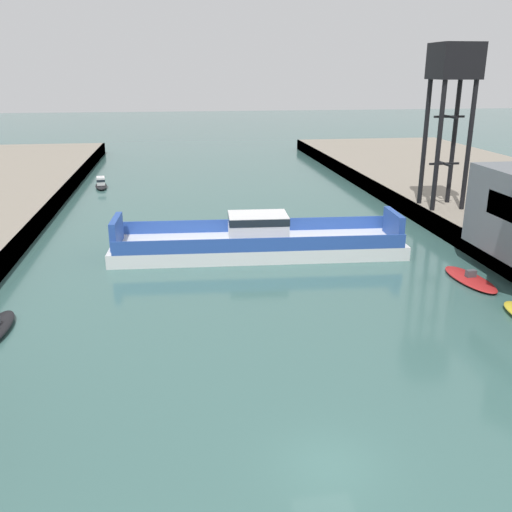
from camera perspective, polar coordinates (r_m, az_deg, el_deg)
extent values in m
plane|color=#3D6660|center=(23.04, 7.51, -20.52)|extent=(400.00, 400.00, 0.00)
cube|color=#4C4742|center=(46.06, 23.09, -0.21)|extent=(0.30, 140.00, 1.79)
cube|color=silver|center=(46.20, 0.19, 0.91)|extent=(24.07, 7.28, 1.10)
cube|color=#284CA3|center=(48.70, -0.12, 3.18)|extent=(22.80, 1.35, 1.10)
cube|color=#284CA3|center=(43.07, 0.56, 1.14)|extent=(22.80, 1.35, 1.10)
cube|color=silver|center=(45.72, 0.20, 2.92)|extent=(4.93, 3.56, 2.26)
cube|color=black|center=(45.52, 0.20, 3.86)|extent=(4.97, 3.60, 0.60)
cube|color=#284CA3|center=(48.10, 13.85, 3.12)|extent=(0.73, 4.23, 2.20)
cube|color=#284CA3|center=(46.13, -14.05, 2.46)|extent=(0.73, 4.23, 2.20)
ellipsoid|color=black|center=(75.63, -15.51, 6.90)|extent=(2.08, 5.10, 0.49)
cube|color=silver|center=(75.13, -15.55, 7.40)|extent=(1.22, 1.85, 0.98)
cube|color=black|center=(75.11, -15.56, 7.49)|extent=(1.26, 1.90, 0.30)
ellipsoid|color=red|center=(42.99, 21.00, -2.22)|extent=(2.51, 5.86, 0.38)
cube|color=#4C4C51|center=(42.85, 21.07, -1.67)|extent=(0.74, 0.46, 0.50)
cylinder|color=black|center=(57.70, 16.82, 10.95)|extent=(0.44, 0.44, 11.88)
cylinder|color=black|center=(59.01, 19.50, 10.84)|extent=(0.44, 0.44, 11.88)
cylinder|color=black|center=(55.03, 18.11, 10.51)|extent=(0.44, 0.44, 11.88)
cylinder|color=black|center=(56.40, 20.88, 10.39)|extent=(0.44, 0.44, 11.88)
cube|color=black|center=(57.25, 18.65, 8.92)|extent=(2.98, 0.20, 0.20)
cube|color=black|center=(57.25, 18.65, 8.92)|extent=(0.20, 2.98, 0.20)
cube|color=black|center=(56.77, 19.11, 13.29)|extent=(2.98, 0.20, 0.20)
cube|color=black|center=(56.77, 19.11, 13.29)|extent=(0.20, 2.98, 0.20)
cube|color=black|center=(56.63, 19.65, 18.23)|extent=(3.88, 3.88, 3.19)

